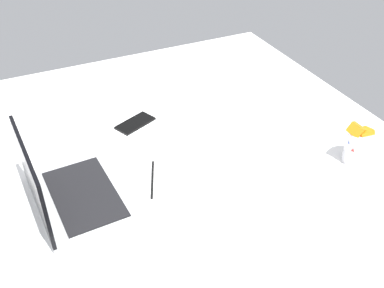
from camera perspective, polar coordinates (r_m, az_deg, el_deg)
bed_mattress at (r=146.45cm, az=1.95°, el=-6.20°), size 180.00×140.00×18.00cm
laptop at (r=131.21cm, az=-15.44°, el=-5.95°), size 34.15×24.69×23.00cm
snack_cup at (r=150.30cm, az=20.30°, el=-0.16°), size 9.00×9.86×14.76cm
cell_phone at (r=162.92cm, az=-7.16°, el=2.61°), size 11.83×15.55×0.80cm
charger_cable at (r=137.75cm, az=-4.99°, el=-4.43°), size 15.93×7.09×0.60cm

